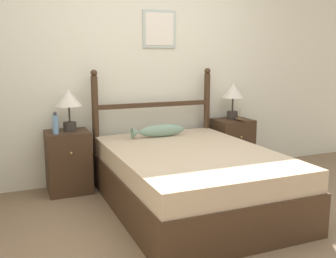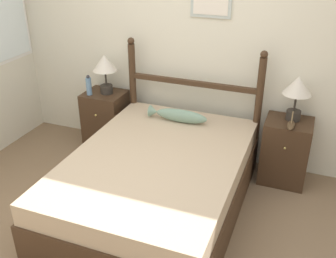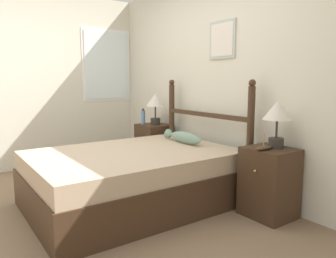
# 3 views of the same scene
# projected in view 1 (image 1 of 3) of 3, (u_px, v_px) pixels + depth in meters

# --- Properties ---
(ground_plane) EXTENTS (16.00, 16.00, 0.00)m
(ground_plane) POSITION_uv_depth(u_px,v_px,m) (221.00, 231.00, 3.26)
(ground_plane) COLOR #7A6047
(wall_back) EXTENTS (6.40, 0.08, 2.55)m
(wall_back) POSITION_uv_depth(u_px,v_px,m) (149.00, 69.00, 4.60)
(wall_back) COLOR beige
(wall_back) RESTS_ON ground_plane
(bed) EXTENTS (1.45, 2.04, 0.56)m
(bed) POSITION_uv_depth(u_px,v_px,m) (191.00, 179.00, 3.74)
(bed) COLOR #3D2819
(bed) RESTS_ON ground_plane
(headboard) EXTENTS (1.45, 0.07, 1.29)m
(headboard) POSITION_uv_depth(u_px,v_px,m) (154.00, 121.00, 4.55)
(headboard) COLOR #3D2819
(headboard) RESTS_ON ground_plane
(nightstand_left) EXTENTS (0.44, 0.42, 0.66)m
(nightstand_left) POSITION_uv_depth(u_px,v_px,m) (69.00, 162.00, 4.16)
(nightstand_left) COLOR #3D2819
(nightstand_left) RESTS_ON ground_plane
(nightstand_right) EXTENTS (0.44, 0.42, 0.66)m
(nightstand_right) POSITION_uv_depth(u_px,v_px,m) (232.00, 145.00, 4.92)
(nightstand_right) COLOR #3D2819
(nightstand_right) RESTS_ON ground_plane
(table_lamp_left) EXTENTS (0.27, 0.27, 0.44)m
(table_lamp_left) POSITION_uv_depth(u_px,v_px,m) (69.00, 101.00, 4.06)
(table_lamp_left) COLOR #2D2823
(table_lamp_left) RESTS_ON nightstand_left
(table_lamp_right) EXTENTS (0.27, 0.27, 0.44)m
(table_lamp_right) POSITION_uv_depth(u_px,v_px,m) (233.00, 94.00, 4.85)
(table_lamp_right) COLOR #2D2823
(table_lamp_right) RESTS_ON nightstand_right
(bottle) EXTENTS (0.06, 0.06, 0.23)m
(bottle) POSITION_uv_depth(u_px,v_px,m) (55.00, 124.00, 3.94)
(bottle) COLOR #668CB2
(bottle) RESTS_ON nightstand_left
(model_boat) EXTENTS (0.07, 0.20, 0.16)m
(model_boat) POSITION_uv_depth(u_px,v_px,m) (240.00, 119.00, 4.75)
(model_boat) COLOR #4C3823
(model_boat) RESTS_ON nightstand_right
(fish_pillow) EXTENTS (0.61, 0.12, 0.13)m
(fish_pillow) POSITION_uv_depth(u_px,v_px,m) (158.00, 131.00, 4.28)
(fish_pillow) COLOR gray
(fish_pillow) RESTS_ON bed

